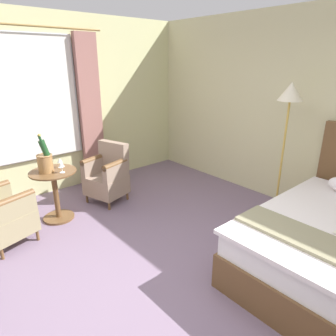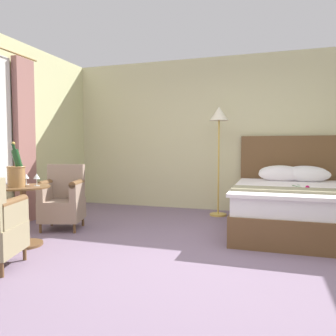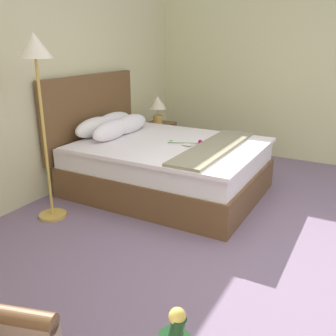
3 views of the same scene
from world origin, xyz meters
The scene contains 6 objects.
ground_plane centered at (0.00, 0.00, 0.00)m, with size 7.56×7.56×0.00m, color slate.
wall_headboard_side centered at (0.00, 2.78, 1.37)m, with size 6.18×0.12×2.74m.
bed centered at (0.97, 1.65, 0.36)m, with size 1.67×2.20×1.33m.
nightstand centered at (2.04, 2.31, 0.28)m, with size 0.50×0.39×0.55m.
bedside_lamp centered at (2.04, 2.31, 0.82)m, with size 0.26×0.26×0.40m.
floor_lamp_brass centered at (-0.20, 2.26, 1.49)m, with size 0.31×0.31×1.80m.
Camera 3 is at (-2.68, -0.48, 1.73)m, focal length 40.00 mm.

